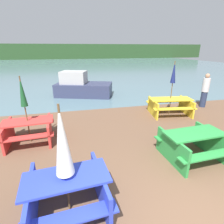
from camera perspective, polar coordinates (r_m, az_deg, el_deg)
water at (r=33.45m, az=-10.22°, el=14.86°), size 60.00×50.00×0.00m
far_treeline at (r=53.31m, az=-11.78°, el=18.78°), size 80.00×1.60×4.00m
picnic_table_blue at (r=3.58m, az=-14.26°, el=-23.62°), size 1.62×1.50×0.78m
picnic_table_green at (r=5.32m, az=24.88°, el=-9.17°), size 1.66×1.46×0.79m
picnic_table_red at (r=6.26m, az=-25.51°, el=-5.08°), size 1.63×1.49×0.74m
picnic_table_yellow at (r=8.42m, az=18.39°, el=2.30°), size 2.04×1.63×0.76m
umbrella_darkgreen at (r=5.89m, az=-27.25°, el=5.61°), size 0.21×0.21×2.15m
umbrella_navy at (r=8.13m, az=19.50°, el=11.84°), size 0.22×0.22×2.39m
umbrella_white at (r=2.98m, az=-15.95°, el=-9.19°), size 0.32×0.32×2.12m
boat at (r=11.43m, az=-9.82°, el=8.10°), size 3.80×2.67×1.55m
person at (r=10.15m, az=28.08°, el=6.21°), size 0.34×0.34×1.72m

